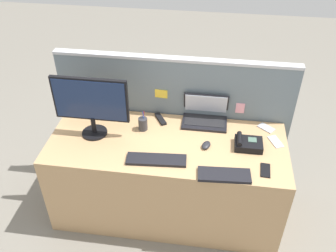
{
  "coord_description": "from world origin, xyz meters",
  "views": [
    {
      "loc": [
        0.31,
        -2.18,
        2.58
      ],
      "look_at": [
        0.0,
        0.05,
        0.88
      ],
      "focal_mm": 39.5,
      "sensor_mm": 36.0,
      "label": 1
    }
  ],
  "objects": [
    {
      "name": "keyboard_main",
      "position": [
        -0.05,
        -0.22,
        0.77
      ],
      "size": [
        0.44,
        0.16,
        0.02
      ],
      "primitive_type": "cube",
      "rotation": [
        0.0,
        0.0,
        0.07
      ],
      "color": "black",
      "rests_on": "desk"
    },
    {
      "name": "pen_cup",
      "position": [
        -0.22,
        0.14,
        0.81
      ],
      "size": [
        0.07,
        0.07,
        0.17
      ],
      "color": "#333338",
      "rests_on": "desk"
    },
    {
      "name": "cell_phone_black_slab",
      "position": [
        0.73,
        -0.22,
        0.76
      ],
      "size": [
        0.08,
        0.15,
        0.01
      ],
      "primitive_type": "cube",
      "rotation": [
        0.0,
        0.0,
        -0.07
      ],
      "color": "black",
      "rests_on": "desk"
    },
    {
      "name": "desktop_monitor",
      "position": [
        -0.59,
        0.04,
        1.04
      ],
      "size": [
        0.58,
        0.2,
        0.5
      ],
      "color": "black",
      "rests_on": "desk"
    },
    {
      "name": "computer_mouse_right_hand",
      "position": [
        0.3,
        -0.01,
        0.77
      ],
      "size": [
        0.09,
        0.11,
        0.03
      ],
      "primitive_type": "ellipsoid",
      "rotation": [
        0.0,
        0.0,
        -0.32
      ],
      "color": "#232328",
      "rests_on": "desk"
    },
    {
      "name": "cell_phone_white_slab",
      "position": [
        0.83,
        0.12,
        0.76
      ],
      "size": [
        0.12,
        0.16,
        0.01
      ],
      "primitive_type": "cube",
      "rotation": [
        0.0,
        0.0,
        0.41
      ],
      "color": "silver",
      "rests_on": "desk"
    },
    {
      "name": "keyboard_spare",
      "position": [
        0.44,
        -0.31,
        0.77
      ],
      "size": [
        0.37,
        0.16,
        0.02
      ],
      "primitive_type": "cube",
      "rotation": [
        0.0,
        0.0,
        0.07
      ],
      "color": "black",
      "rests_on": "desk"
    },
    {
      "name": "cubicle_divider",
      "position": [
        0.0,
        0.42,
        0.64
      ],
      "size": [
        1.97,
        0.08,
        1.27
      ],
      "color": "slate",
      "rests_on": "ground_plane"
    },
    {
      "name": "tv_remote",
      "position": [
        -0.1,
        0.28,
        0.77
      ],
      "size": [
        0.12,
        0.17,
        0.02
      ],
      "primitive_type": "cube",
      "rotation": [
        0.0,
        0.0,
        0.54
      ],
      "color": "black",
      "rests_on": "desk"
    },
    {
      "name": "cell_phone_silver_slab",
      "position": [
        0.77,
        0.29,
        0.76
      ],
      "size": [
        0.15,
        0.14,
        0.01
      ],
      "primitive_type": "cube",
      "rotation": [
        0.0,
        0.0,
        0.88
      ],
      "color": "#B7BAC1",
      "rests_on": "desk"
    },
    {
      "name": "ground_plane",
      "position": [
        0.0,
        0.0,
        0.0
      ],
      "size": [
        10.0,
        10.0,
        0.0
      ],
      "primitive_type": "plane",
      "color": "slate"
    },
    {
      "name": "desk_phone",
      "position": [
        0.61,
        0.03,
        0.79
      ],
      "size": [
        0.21,
        0.16,
        0.09
      ],
      "color": "black",
      "rests_on": "desk"
    },
    {
      "name": "laptop",
      "position": [
        0.27,
        0.33,
        0.82
      ],
      "size": [
        0.37,
        0.24,
        0.24
      ],
      "color": "black",
      "rests_on": "desk"
    },
    {
      "name": "desk",
      "position": [
        0.0,
        0.0,
        0.38
      ],
      "size": [
        1.85,
        0.75,
        0.76
      ],
      "primitive_type": "cube",
      "color": "tan",
      "rests_on": "ground_plane"
    }
  ]
}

